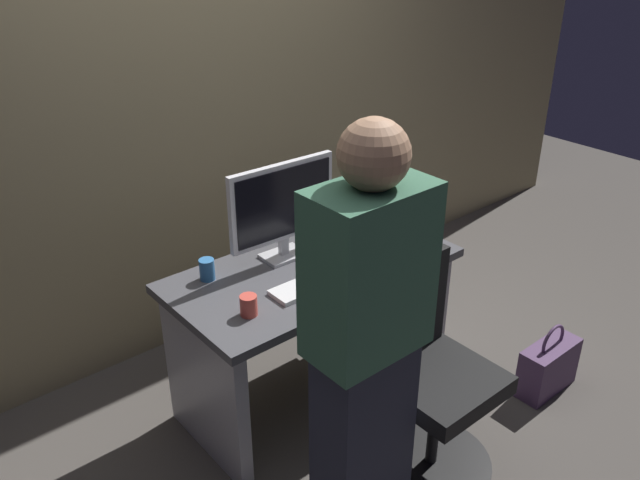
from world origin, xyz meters
TOP-DOWN VIEW (x-y plane):
  - ground_plane at (0.00, 0.00)m, footprint 9.00×9.00m
  - wall_back at (0.00, 0.89)m, footprint 6.40×0.10m
  - desk at (0.00, 0.00)m, footprint 1.31×0.67m
  - office_chair at (0.08, -0.64)m, footprint 0.52×0.52m
  - person_at_desk at (-0.36, -0.72)m, footprint 0.40×0.24m
  - monitor at (-0.05, 0.15)m, footprint 0.54×0.15m
  - keyboard at (-0.09, -0.13)m, footprint 0.43×0.13m
  - mouse at (0.23, -0.15)m, footprint 0.06×0.10m
  - cup_near_keyboard at (-0.44, -0.14)m, footprint 0.07×0.07m
  - cup_by_monitor at (-0.42, 0.20)m, footprint 0.07×0.07m
  - book_stack at (0.52, 0.14)m, footprint 0.21×0.19m
  - cell_phone at (0.55, -0.20)m, footprint 0.08×0.15m
  - handbag at (0.91, -0.73)m, footprint 0.34×0.14m

SIDE VIEW (x-z plane):
  - ground_plane at x=0.00m, z-range 0.00..0.00m
  - handbag at x=0.91m, z-range -0.05..0.33m
  - office_chair at x=0.08m, z-range -0.04..0.90m
  - desk at x=0.00m, z-range 0.13..0.85m
  - cell_phone at x=0.55m, z-range 0.72..0.73m
  - keyboard at x=-0.09m, z-range 0.72..0.74m
  - mouse at x=0.23m, z-range 0.72..0.76m
  - cup_near_keyboard at x=-0.44m, z-range 0.72..0.81m
  - cup_by_monitor at x=-0.42m, z-range 0.72..0.82m
  - book_stack at x=0.52m, z-range 0.73..0.84m
  - person_at_desk at x=-0.36m, z-range 0.02..1.66m
  - monitor at x=-0.05m, z-range 0.75..1.21m
  - wall_back at x=0.00m, z-range 0.00..3.00m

